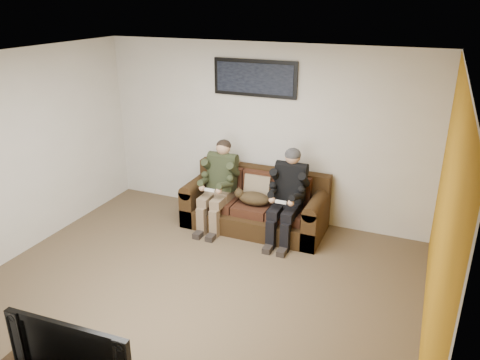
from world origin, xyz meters
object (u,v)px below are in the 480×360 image
at_px(television, 79,348).
at_px(framed_poster, 255,78).
at_px(person_left, 219,180).
at_px(cat, 253,198).
at_px(person_right, 288,191).
at_px(sofa, 256,206).

bearing_deg(television, framed_poster, 90.38).
relative_size(person_left, framed_poster, 1.01).
relative_size(cat, framed_poster, 0.53).
xyz_separation_m(person_right, television, (-0.49, -3.60, 0.06)).
bearing_deg(sofa, person_right, -17.93).
relative_size(sofa, framed_poster, 1.62).
relative_size(person_right, cat, 1.93).
bearing_deg(person_left, framed_poster, 60.31).
bearing_deg(cat, person_right, -0.89).
bearing_deg(framed_poster, sofa, -63.06).
bearing_deg(person_right, television, -97.68).
height_order(sofa, person_right, person_right).
xyz_separation_m(cat, framed_poster, (-0.20, 0.55, 1.59)).
height_order(person_left, person_right, person_right).
xyz_separation_m(person_right, framed_poster, (-0.72, 0.56, 1.40)).
bearing_deg(cat, sofa, 91.32).
distance_m(person_right, cat, 0.55).
bearing_deg(framed_poster, television, -86.77).
xyz_separation_m(sofa, person_left, (-0.52, -0.17, 0.39)).
height_order(person_right, television, person_right).
bearing_deg(framed_poster, cat, -69.81).
distance_m(cat, framed_poster, 1.70).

